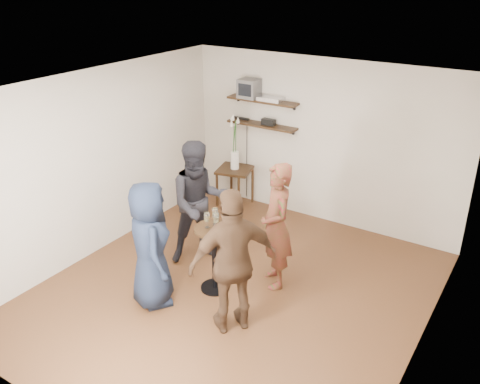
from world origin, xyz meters
name	(u,v)px	position (x,y,z in m)	size (l,w,h in m)	color
room	(233,200)	(0.00, 0.00, 1.30)	(4.58, 5.08, 2.68)	#402814
shelf_upper	(262,101)	(-1.00, 2.38, 1.85)	(1.20, 0.25, 0.04)	black
shelf_lower	(262,125)	(-1.00, 2.38, 1.45)	(1.20, 0.25, 0.04)	black
crt_monitor	(250,88)	(-1.24, 2.38, 2.02)	(0.32, 0.30, 0.30)	#59595B
dvd_deck	(271,99)	(-0.85, 2.38, 1.90)	(0.40, 0.24, 0.06)	silver
radio	(268,122)	(-0.88, 2.38, 1.52)	(0.22, 0.10, 0.10)	black
power_strip	(241,118)	(-1.43, 2.42, 1.48)	(0.30, 0.05, 0.03)	black
side_table	(235,174)	(-1.41, 2.20, 0.55)	(0.67, 0.67, 0.66)	black
vase_lilies	(235,151)	(-1.41, 2.20, 0.97)	(0.19, 0.20, 0.98)	white
drinks_table	(214,250)	(-0.24, -0.06, 0.57)	(0.48, 0.48, 0.89)	black
wine_glass_fl	(207,218)	(-0.32, -0.10, 1.02)	(0.07, 0.07, 0.20)	silver
wine_glass_fr	(216,219)	(-0.19, -0.08, 1.03)	(0.07, 0.07, 0.21)	silver
wine_glass_bl	(215,214)	(-0.28, 0.01, 1.03)	(0.07, 0.07, 0.22)	silver
wine_glass_br	(216,218)	(-0.22, -0.04, 1.02)	(0.07, 0.07, 0.20)	silver
person_plaid	(276,226)	(0.34, 0.47, 0.83)	(0.61, 0.40, 1.67)	#A8132B
person_dark	(199,203)	(-0.85, 0.45, 0.87)	(0.84, 0.66, 1.74)	black
person_navy	(150,245)	(-0.73, -0.68, 0.80)	(0.78, 0.51, 1.59)	#161F33
person_brown	(234,262)	(0.37, -0.56, 0.86)	(1.01, 0.42, 1.73)	#412B1B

